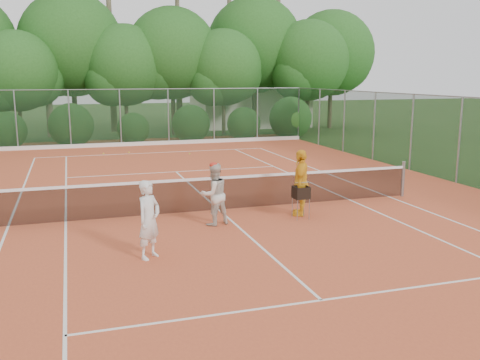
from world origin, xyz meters
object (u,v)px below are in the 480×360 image
at_px(player_center_grp, 214,194).
at_px(player_yellow, 301,183).
at_px(player_white, 149,220).
at_px(ball_hopper, 301,193).

relative_size(player_center_grp, player_yellow, 0.90).
relative_size(player_white, player_yellow, 0.92).
relative_size(player_center_grp, ball_hopper, 1.86).
bearing_deg(player_yellow, player_white, -33.30).
relative_size(player_white, player_center_grp, 1.02).
distance_m(player_center_grp, ball_hopper, 2.34).
bearing_deg(player_yellow, player_center_grp, -55.05).
bearing_deg(ball_hopper, player_yellow, 47.34).
distance_m(player_white, ball_hopper, 4.66).
height_order(player_white, player_center_grp, player_white).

